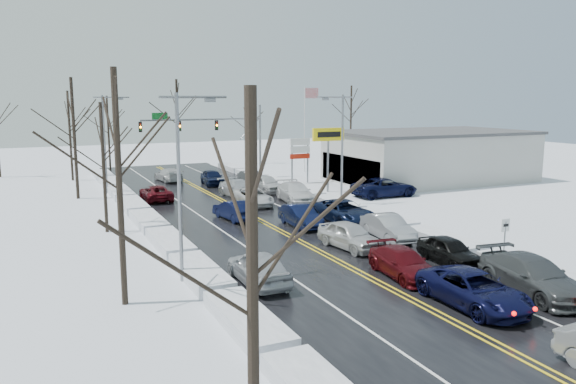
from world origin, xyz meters
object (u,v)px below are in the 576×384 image
flagpole (306,122)px  oncoming_car_0 (234,220)px  traffic_signal_mast (216,129)px  dealership_building (430,156)px  tires_plus_sign (328,139)px

flagpole → oncoming_car_0: (-16.78, -21.92, -5.93)m
traffic_signal_mast → dealership_building: bearing=-25.9°
traffic_signal_mast → tires_plus_sign: bearing=-59.5°
flagpole → oncoming_car_0: 28.23m
dealership_building → oncoming_car_0: (-25.58, -9.92, -2.66)m
traffic_signal_mast → tires_plus_sign: (7.05, -12.00, -0.49)m
traffic_signal_mast → flagpole: 11.90m
traffic_signal_mast → flagpole: bearing=9.7°
traffic_signal_mast → dealership_building: 23.01m
oncoming_car_0 → dealership_building: bearing=-166.5°
flagpole → dealership_building: size_ratio=0.49×
dealership_building → oncoming_car_0: dealership_building is taller
tires_plus_sign → oncoming_car_0: 15.30m
traffic_signal_mast → oncoming_car_0: (-5.05, -19.91, -5.48)m
traffic_signal_mast → flagpole: (11.72, 2.01, 0.45)m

